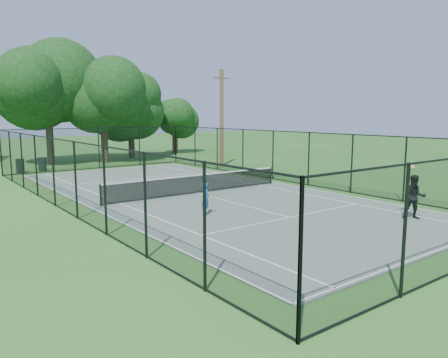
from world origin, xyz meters
TOP-DOWN VIEW (x-y plane):
  - ground at (0.00, 0.00)m, footprint 120.00×120.00m
  - tennis_court at (0.00, 0.00)m, footprint 11.00×24.00m
  - tennis_net at (0.00, 0.00)m, footprint 10.08×0.08m
  - fence at (0.00, 0.00)m, footprint 13.10×26.10m
  - tree_near_left at (-2.18, 17.51)m, footprint 7.18×7.18m
  - tree_near_mid at (1.81, 16.41)m, footprint 6.84×6.84m
  - tree_near_right at (5.30, 18.80)m, footprint 5.46×5.46m
  - tree_far_right at (11.09, 20.85)m, footprint 4.10×4.10m
  - trash_bin_left at (-5.23, 13.87)m, footprint 0.58×0.58m
  - trash_bin_right at (-3.76, 13.95)m, footprint 0.58×0.58m
  - utility_pole at (8.21, 9.00)m, footprint 1.40×0.30m
  - player_blue at (-2.31, -4.10)m, footprint 0.86×0.55m
  - player_black at (3.61, -9.37)m, footprint 1.01×1.03m

SIDE VIEW (x-z plane):
  - ground at x=0.00m, z-range 0.00..0.00m
  - tennis_court at x=0.00m, z-range 0.00..0.06m
  - trash_bin_right at x=-3.76m, z-range 0.01..0.97m
  - trash_bin_left at x=-5.23m, z-range 0.01..0.98m
  - tennis_net at x=0.00m, z-range 0.10..1.05m
  - player_blue at x=-2.31m, z-range 0.06..1.36m
  - player_black at x=3.61m, z-range -0.11..1.91m
  - fence at x=0.00m, z-range 0.00..3.00m
  - tree_far_right at x=11.09m, z-range 0.64..6.07m
  - utility_pole at x=8.21m, z-range 0.06..7.37m
  - tree_near_right at x=5.30m, z-range 1.02..8.56m
  - tree_near_mid at x=1.81m, z-range 1.04..9.98m
  - tree_near_left at x=-2.18m, z-range 1.08..10.45m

